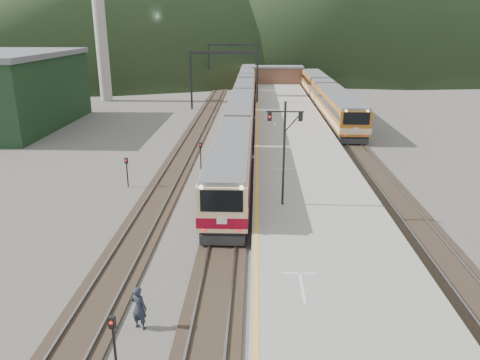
{
  "coord_description": "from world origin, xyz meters",
  "views": [
    {
      "loc": [
        1.79,
        -11.37,
        11.61
      ],
      "look_at": [
        0.75,
        17.26,
        2.0
      ],
      "focal_mm": 35.0,
      "sensor_mm": 36.0,
      "label": 1
    }
  ],
  "objects_px": {
    "second_train": "(326,94)",
    "signal_mast": "(284,143)",
    "main_train": "(245,92)",
    "worker": "(139,308)"
  },
  "relations": [
    {
      "from": "signal_mast",
      "to": "main_train",
      "type": "bearing_deg",
      "value": 94.59
    },
    {
      "from": "worker",
      "to": "second_train",
      "type": "bearing_deg",
      "value": -85.38
    },
    {
      "from": "second_train",
      "to": "worker",
      "type": "xyz_separation_m",
      "value": [
        -14.29,
        -50.89,
        -1.2
      ]
    },
    {
      "from": "main_train",
      "to": "worker",
      "type": "distance_m",
      "value": 54.12
    },
    {
      "from": "second_train",
      "to": "signal_mast",
      "type": "xyz_separation_m",
      "value": [
        -8.07,
        -39.63,
        2.77
      ]
    },
    {
      "from": "signal_mast",
      "to": "worker",
      "type": "relative_size",
      "value": 3.4
    },
    {
      "from": "main_train",
      "to": "second_train",
      "type": "bearing_deg",
      "value": -15.34
    },
    {
      "from": "signal_mast",
      "to": "worker",
      "type": "height_order",
      "value": "signal_mast"
    },
    {
      "from": "second_train",
      "to": "signal_mast",
      "type": "relative_size",
      "value": 6.68
    },
    {
      "from": "main_train",
      "to": "second_train",
      "type": "distance_m",
      "value": 11.93
    }
  ]
}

